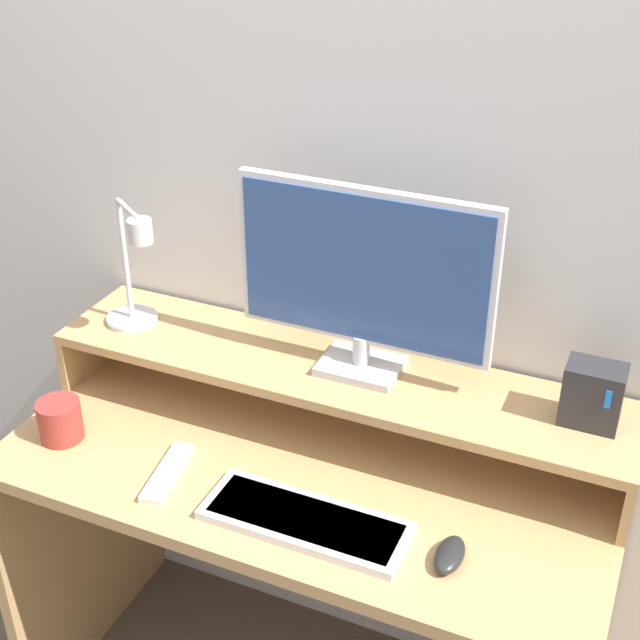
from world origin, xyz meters
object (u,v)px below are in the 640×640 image
(router_dock, at_px, (593,395))
(mug, at_px, (60,420))
(desk_lamp, at_px, (134,276))
(mouse, at_px, (449,555))
(keyboard, at_px, (305,521))
(monitor, at_px, (363,276))
(remote_control, at_px, (168,473))

(router_dock, bearing_deg, mug, -164.03)
(desk_lamp, distance_m, router_dock, 0.99)
(router_dock, bearing_deg, mouse, -118.76)
(router_dock, height_order, keyboard, router_dock)
(router_dock, xyz_separation_m, mouse, (-0.17, -0.31, -0.20))
(mouse, relative_size, mug, 1.07)
(mug, bearing_deg, monitor, 27.28)
(desk_lamp, height_order, mug, desk_lamp)
(mug, bearing_deg, mouse, -1.11)
(monitor, relative_size, remote_control, 2.84)
(mouse, bearing_deg, remote_control, -179.81)
(router_dock, distance_m, remote_control, 0.85)
(desk_lamp, xyz_separation_m, remote_control, (0.22, -0.26, -0.28))
(monitor, relative_size, mouse, 5.39)
(monitor, height_order, router_dock, monitor)
(monitor, xyz_separation_m, keyboard, (0.02, -0.33, -0.36))
(monitor, height_order, remote_control, monitor)
(remote_control, xyz_separation_m, mug, (-0.27, 0.02, 0.04))
(monitor, xyz_separation_m, router_dock, (0.47, 0.00, -0.16))
(remote_control, bearing_deg, mug, 176.11)
(router_dock, relative_size, keyboard, 0.32)
(router_dock, relative_size, remote_control, 0.66)
(router_dock, height_order, remote_control, router_dock)
(monitor, distance_m, mouse, 0.55)
(keyboard, xyz_separation_m, mug, (-0.59, 0.04, 0.03))
(monitor, relative_size, desk_lamp, 1.77)
(monitor, bearing_deg, remote_control, -133.22)
(remote_control, relative_size, mug, 2.04)
(mouse, height_order, remote_control, mouse)
(keyboard, relative_size, mouse, 3.98)
(keyboard, bearing_deg, remote_control, 176.83)
(router_dock, xyz_separation_m, keyboard, (-0.45, -0.33, -0.20))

